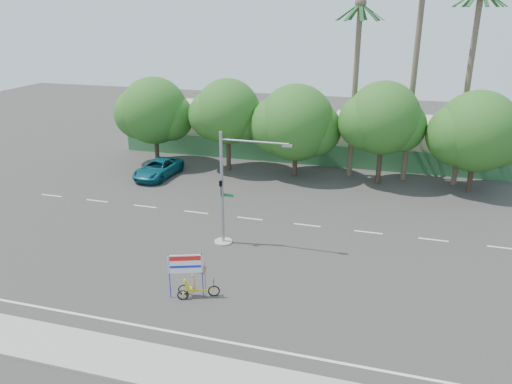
# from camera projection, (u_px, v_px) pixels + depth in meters

# --- Properties ---
(ground) EXTENTS (120.00, 120.00, 0.00)m
(ground) POSITION_uv_depth(u_px,v_px,m) (242.00, 280.00, 26.56)
(ground) COLOR #33302D
(ground) RESTS_ON ground
(sidewalk_near) EXTENTS (50.00, 2.40, 0.12)m
(sidewalk_near) POSITION_uv_depth(u_px,v_px,m) (185.00, 372.00, 19.79)
(sidewalk_near) COLOR gray
(sidewalk_near) RESTS_ON ground
(fence) EXTENTS (38.00, 0.08, 2.00)m
(fence) POSITION_uv_depth(u_px,v_px,m) (314.00, 155.00, 45.57)
(fence) COLOR #336B3D
(fence) RESTS_ON ground
(building_left) EXTENTS (12.00, 8.00, 4.00)m
(building_left) POSITION_uv_depth(u_px,v_px,m) (226.00, 127.00, 51.90)
(building_left) COLOR beige
(building_left) RESTS_ON ground
(building_right) EXTENTS (14.00, 8.00, 3.60)m
(building_right) POSITION_uv_depth(u_px,v_px,m) (406.00, 140.00, 47.26)
(building_right) COLOR beige
(building_right) RESTS_ON ground
(tree_far_left) EXTENTS (7.14, 6.00, 7.96)m
(tree_far_left) POSITION_uv_depth(u_px,v_px,m) (154.00, 113.00, 44.79)
(tree_far_left) COLOR #473828
(tree_far_left) RESTS_ON ground
(tree_left) EXTENTS (6.66, 5.60, 8.07)m
(tree_left) POSITION_uv_depth(u_px,v_px,m) (227.00, 114.00, 42.86)
(tree_left) COLOR #473828
(tree_left) RESTS_ON ground
(tree_center) EXTENTS (7.62, 6.40, 7.85)m
(tree_center) POSITION_uv_depth(u_px,v_px,m) (295.00, 125.00, 41.50)
(tree_center) COLOR #473828
(tree_center) RESTS_ON ground
(tree_right) EXTENTS (6.90, 5.80, 8.36)m
(tree_right) POSITION_uv_depth(u_px,v_px,m) (382.00, 121.00, 39.39)
(tree_right) COLOR #473828
(tree_right) RESTS_ON ground
(tree_far_right) EXTENTS (7.38, 6.20, 7.94)m
(tree_far_right) POSITION_uv_depth(u_px,v_px,m) (476.00, 134.00, 37.77)
(tree_far_right) COLOR #473828
(tree_far_right) RESTS_ON ground
(palm_tall) EXTENTS (3.73, 3.79, 17.45)m
(palm_tall) POSITION_uv_depth(u_px,v_px,m) (417.00, 51.00, 38.39)
(palm_tall) COLOR #70604C
(palm_tall) RESTS_ON ground
(palm_mid) EXTENTS (3.73, 3.79, 15.45)m
(palm_mid) POSITION_uv_depth(u_px,v_px,m) (470.00, 67.00, 37.72)
(palm_mid) COLOR #70604C
(palm_mid) RESTS_ON ground
(palm_short) EXTENTS (3.73, 3.79, 14.45)m
(palm_short) POSITION_uv_depth(u_px,v_px,m) (356.00, 71.00, 40.13)
(palm_short) COLOR #70604C
(palm_short) RESTS_ON ground
(traffic_signal) EXTENTS (4.72, 1.10, 7.00)m
(traffic_signal) POSITION_uv_depth(u_px,v_px,m) (227.00, 199.00, 29.71)
(traffic_signal) COLOR gray
(traffic_signal) RESTS_ON ground
(trike_billboard) EXTENTS (2.38, 1.09, 2.46)m
(trike_billboard) POSITION_uv_depth(u_px,v_px,m) (191.00, 279.00, 24.70)
(trike_billboard) COLOR black
(trike_billboard) RESTS_ON ground
(pickup_truck) EXTENTS (2.89, 5.56, 1.50)m
(pickup_truck) POSITION_uv_depth(u_px,v_px,m) (158.00, 169.00, 42.48)
(pickup_truck) COLOR #0E5563
(pickup_truck) RESTS_ON ground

